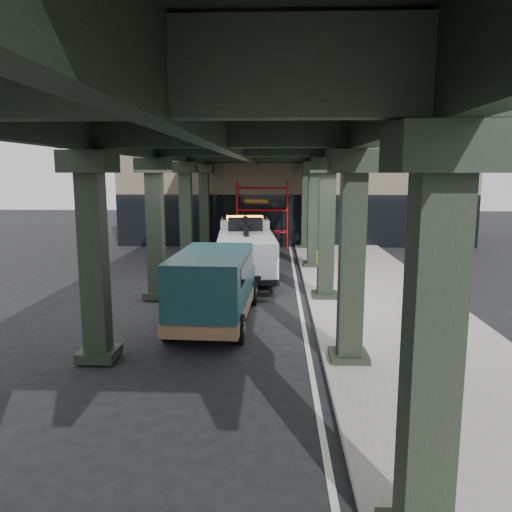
# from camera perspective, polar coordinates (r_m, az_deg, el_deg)

# --- Properties ---
(ground) EXTENTS (90.00, 90.00, 0.00)m
(ground) POSITION_cam_1_polar(r_m,az_deg,el_deg) (16.01, -0.85, -6.84)
(ground) COLOR black
(ground) RESTS_ON ground
(sidewalk) EXTENTS (5.00, 40.00, 0.15)m
(sidewalk) POSITION_cam_1_polar(r_m,az_deg,el_deg) (18.26, 13.81, -4.82)
(sidewalk) COLOR gray
(sidewalk) RESTS_ON ground
(lane_stripe) EXTENTS (0.12, 38.00, 0.01)m
(lane_stripe) POSITION_cam_1_polar(r_m,az_deg,el_deg) (17.93, 4.96, -5.07)
(lane_stripe) COLOR silver
(lane_stripe) RESTS_ON ground
(viaduct) EXTENTS (7.40, 32.00, 6.40)m
(viaduct) POSITION_cam_1_polar(r_m,az_deg,el_deg) (17.41, -1.87, 12.64)
(viaduct) COLOR black
(viaduct) RESTS_ON ground
(building) EXTENTS (22.00, 10.00, 8.00)m
(building) POSITION_cam_1_polar(r_m,az_deg,el_deg) (35.36, 4.26, 8.65)
(building) COLOR #C6B793
(building) RESTS_ON ground
(scaffolding) EXTENTS (3.08, 0.88, 4.00)m
(scaffolding) POSITION_cam_1_polar(r_m,az_deg,el_deg) (30.09, 0.72, 4.93)
(scaffolding) COLOR #B50E10
(scaffolding) RESTS_ON ground
(tow_truck) EXTENTS (2.90, 8.21, 2.64)m
(tow_truck) POSITION_cam_1_polar(r_m,az_deg,el_deg) (22.03, -1.21, 1.10)
(tow_truck) COLOR black
(tow_truck) RESTS_ON ground
(towed_van) EXTENTS (2.39, 5.55, 2.22)m
(towed_van) POSITION_cam_1_polar(r_m,az_deg,el_deg) (14.98, -4.81, -3.31)
(towed_van) COLOR #10353B
(towed_van) RESTS_ON ground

